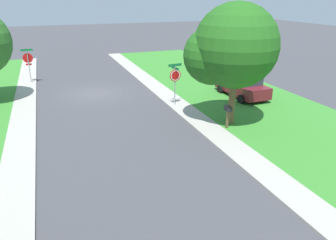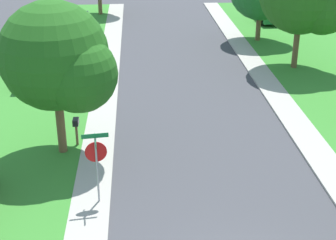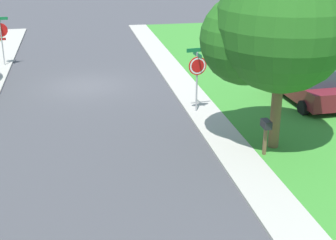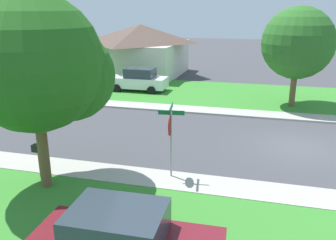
% 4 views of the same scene
% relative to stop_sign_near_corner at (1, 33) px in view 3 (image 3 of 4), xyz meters
% --- Properties ---
extents(ground_plane, '(120.00, 120.00, 0.00)m').
position_rel_stop_sign_near_corner_xyz_m(ground_plane, '(-4.36, 4.74, -1.88)').
color(ground_plane, '#424247').
extents(sidewalk_west, '(1.40, 56.00, 0.10)m').
position_rel_stop_sign_near_corner_xyz_m(sidewalk_west, '(-9.06, 16.74, -1.83)').
color(sidewalk_west, '#ADA89E').
rests_on(sidewalk_west, ground).
extents(stop_sign_near_corner, '(0.92, 0.92, 2.77)m').
position_rel_stop_sign_near_corner_xyz_m(stop_sign_near_corner, '(0.00, 0.00, 0.00)').
color(stop_sign_near_corner, '#9E9EA3').
rests_on(stop_sign_near_corner, ground).
extents(stop_sign_far_corner, '(0.91, 0.91, 2.77)m').
position_rel_stop_sign_near_corner_xyz_m(stop_sign_far_corner, '(-8.76, 9.55, 0.01)').
color(stop_sign_far_corner, '#9E9EA3').
rests_on(stop_sign_far_corner, ground).
extents(car_maroon_behind_trees, '(2.13, 4.35, 1.76)m').
position_rel_stop_sign_near_corner_xyz_m(car_maroon_behind_trees, '(-13.88, 9.32, -1.00)').
color(car_maroon_behind_trees, maroon).
rests_on(car_maroon_behind_trees, ground).
extents(tree_sidewalk_mid, '(4.72, 4.39, 6.50)m').
position_rel_stop_sign_near_corner_xyz_m(tree_sidewalk_mid, '(-10.27, 13.35, 2.29)').
color(tree_sidewalk_mid, brown).
rests_on(tree_sidewalk_mid, ground).
extents(mailbox, '(0.24, 0.48, 1.31)m').
position_rel_stop_sign_near_corner_xyz_m(mailbox, '(-9.96, 14.08, -0.87)').
color(mailbox, brown).
rests_on(mailbox, ground).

